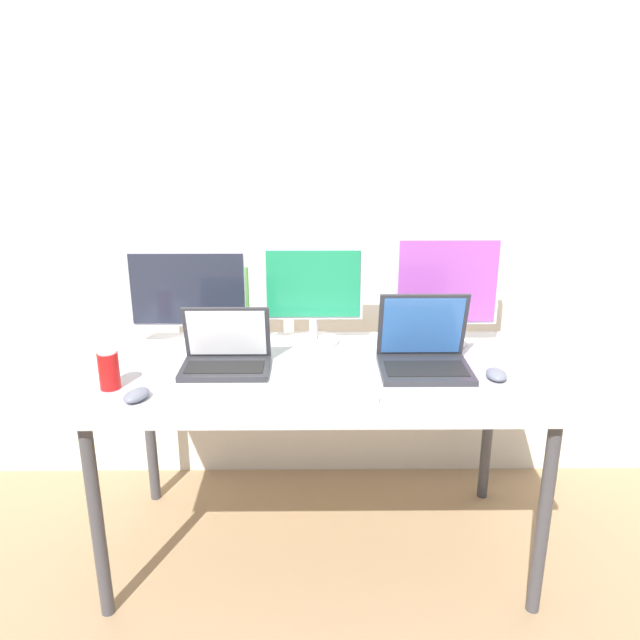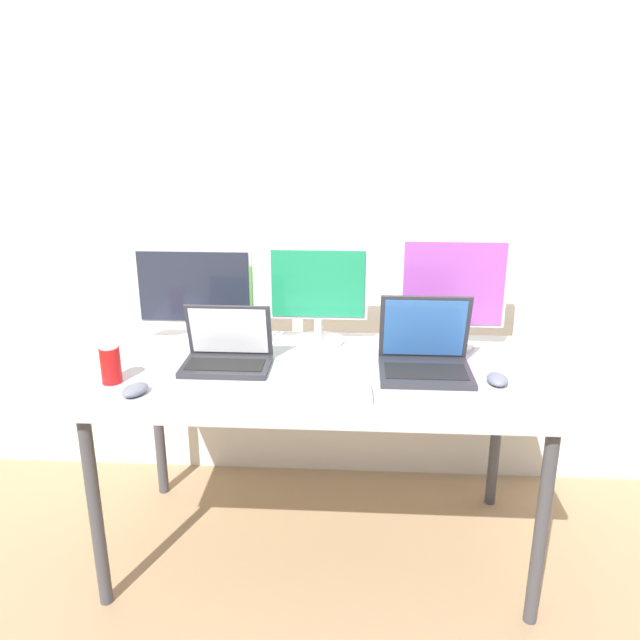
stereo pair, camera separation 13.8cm
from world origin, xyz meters
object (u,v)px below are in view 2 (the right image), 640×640
object	(u,v)px
monitor_center	(318,293)
laptop_secondary	(425,355)
work_desk	(320,386)
monitor_left	(195,293)
mouse_by_keyboard	(497,379)
keyboard_main	(308,393)
mouse_by_laptop	(135,390)
bamboo_vase	(253,331)
laptop_silver	(227,352)
monitor_right	(453,291)
soda_can_near_keyboard	(111,365)

from	to	relation	value
monitor_center	laptop_secondary	distance (m)	0.49
work_desk	monitor_center	distance (m)	0.38
work_desk	monitor_left	size ratio (longest dim) A/B	3.45
monitor_center	mouse_by_keyboard	bearing A→B (deg)	-30.83
monitor_left	keyboard_main	xyz separation A→B (m)	(0.47, -0.47, -0.19)
mouse_by_laptop	bamboo_vase	xyz separation A→B (m)	(0.31, 0.44, 0.05)
keyboard_main	mouse_by_keyboard	size ratio (longest dim) A/B	4.18
bamboo_vase	keyboard_main	bearing A→B (deg)	-59.79
work_desk	keyboard_main	distance (m)	0.24
keyboard_main	laptop_secondary	bearing A→B (deg)	27.86
laptop_silver	keyboard_main	size ratio (longest dim) A/B	0.76
monitor_center	mouse_by_laptop	xyz separation A→B (m)	(-0.55, -0.52, -0.18)
work_desk	mouse_by_keyboard	size ratio (longest dim) A/B	16.13
monitor_right	mouse_by_laptop	world-z (taller)	monitor_right
bamboo_vase	monitor_left	bearing A→B (deg)	165.62
work_desk	monitor_right	size ratio (longest dim) A/B	3.69
monitor_left	monitor_right	distance (m)	0.98
keyboard_main	laptop_silver	bearing A→B (deg)	139.68
laptop_silver	laptop_secondary	size ratio (longest dim) A/B	0.97
work_desk	keyboard_main	size ratio (longest dim) A/B	3.86
monitor_center	bamboo_vase	xyz separation A→B (m)	(-0.24, -0.08, -0.13)
monitor_center	laptop_secondary	size ratio (longest dim) A/B	1.22
mouse_by_laptop	monitor_center	bearing A→B (deg)	66.08
monitor_right	laptop_silver	xyz separation A→B (m)	(-0.81, -0.24, -0.17)
monitor_right	bamboo_vase	bearing A→B (deg)	-175.26
keyboard_main	soda_can_near_keyboard	xyz separation A→B (m)	(-0.66, 0.07, 0.05)
laptop_secondary	keyboard_main	world-z (taller)	laptop_secondary
monitor_left	laptop_silver	xyz separation A→B (m)	(0.17, -0.24, -0.15)
laptop_silver	bamboo_vase	size ratio (longest dim) A/B	0.95
monitor_left	keyboard_main	world-z (taller)	monitor_left
monitor_center	keyboard_main	xyz separation A→B (m)	(-0.00, -0.50, -0.19)
bamboo_vase	mouse_by_laptop	bearing A→B (deg)	-124.91
mouse_by_keyboard	keyboard_main	bearing A→B (deg)	-170.74
monitor_center	soda_can_near_keyboard	xyz separation A→B (m)	(-0.66, -0.43, -0.14)
monitor_center	mouse_by_keyboard	distance (m)	0.74
monitor_right	bamboo_vase	size ratio (longest dim) A/B	1.31
mouse_by_keyboard	mouse_by_laptop	xyz separation A→B (m)	(-1.16, -0.15, 0.00)
laptop_secondary	mouse_by_keyboard	bearing A→B (deg)	-22.90
monitor_right	mouse_by_laptop	size ratio (longest dim) A/B	4.17
keyboard_main	bamboo_vase	size ratio (longest dim) A/B	1.25
bamboo_vase	monitor_center	bearing A→B (deg)	18.31
work_desk	monitor_center	bearing A→B (deg)	94.89
monitor_center	bamboo_vase	size ratio (longest dim) A/B	1.18
laptop_secondary	mouse_by_keyboard	distance (m)	0.25
mouse_by_laptop	bamboo_vase	bearing A→B (deg)	77.78
laptop_secondary	soda_can_near_keyboard	distance (m)	1.05
monitor_left	soda_can_near_keyboard	world-z (taller)	monitor_left
work_desk	laptop_secondary	bearing A→B (deg)	0.26
monitor_left	laptop_silver	world-z (taller)	monitor_left
monitor_center	keyboard_main	size ratio (longest dim) A/B	0.95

